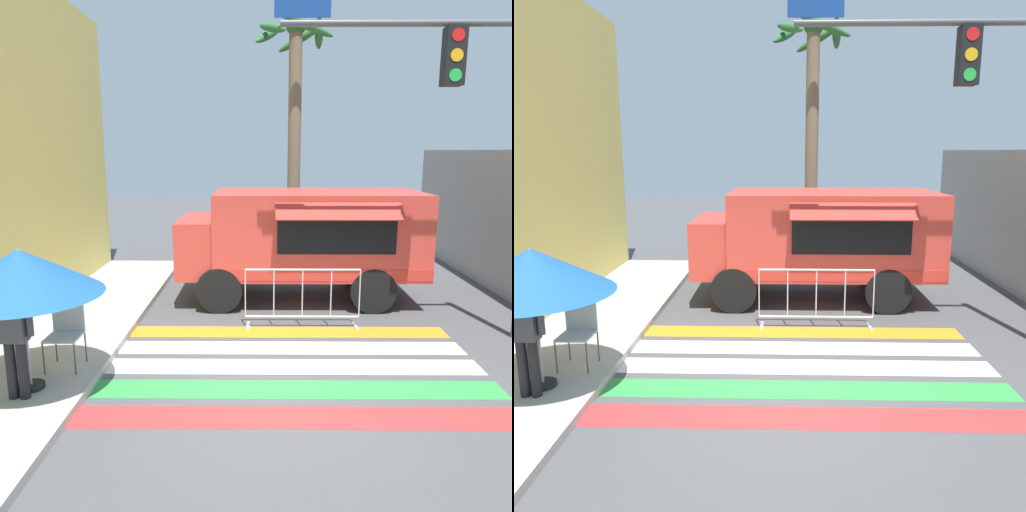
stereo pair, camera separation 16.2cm
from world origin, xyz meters
TOP-DOWN VIEW (x-y plane):
  - ground_plane at (0.00, 0.00)m, footprint 60.00×60.00m
  - crosswalk_painted at (0.00, 0.92)m, footprint 6.40×3.60m
  - food_truck at (0.63, 4.65)m, footprint 5.29×2.75m
  - traffic_signal_pole at (3.46, 2.21)m, footprint 4.47×0.29m
  - patio_umbrella at (-3.35, -0.08)m, footprint 2.12×2.12m
  - folding_chair at (-3.12, 0.67)m, footprint 0.48×0.48m
  - vendor_person at (-3.38, -0.35)m, footprint 0.53×0.22m
  - barricade_front at (0.57, 2.73)m, footprint 2.18×0.44m
  - palm_tree at (0.73, 8.72)m, footprint 2.29×2.31m

SIDE VIEW (x-z plane):
  - ground_plane at x=0.00m, z-range 0.00..0.00m
  - crosswalk_painted at x=0.00m, z-range 0.00..0.01m
  - barricade_front at x=0.57m, z-range 0.00..1.14m
  - folding_chair at x=-3.12m, z-range 0.23..1.19m
  - vendor_person at x=-3.38m, z-range 0.24..1.91m
  - food_truck at x=0.63m, z-range 0.23..2.66m
  - patio_umbrella at x=-3.35m, z-range 0.79..2.72m
  - traffic_signal_pole at x=3.46m, z-range 1.06..6.71m
  - palm_tree at x=0.73m, z-range 1.13..8.21m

